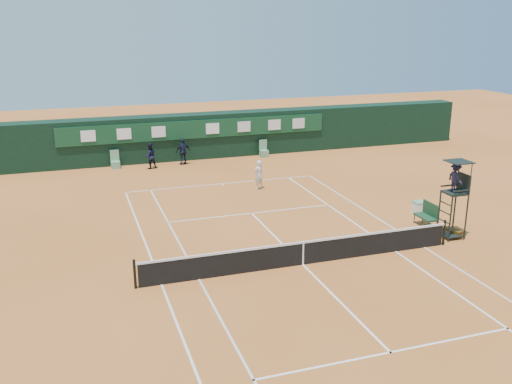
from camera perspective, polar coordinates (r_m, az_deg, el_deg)
ground at (r=22.33m, az=4.70°, el=-7.25°), size 90.00×90.00×0.00m
court_lines at (r=22.33m, az=4.70°, el=-7.24°), size 11.05×23.85×0.01m
tennis_net at (r=22.13m, az=4.73°, el=-6.05°), size 12.90×0.10×1.10m
back_wall at (r=39.04m, az=-6.09°, el=5.61°), size 40.00×1.65×3.00m
linesman_chair_left at (r=37.31m, az=-13.88°, el=2.80°), size 0.55×0.50×1.15m
linesman_chair_right at (r=39.31m, az=0.79°, el=4.01°), size 0.55×0.50×1.15m
umpire_chair at (r=25.54m, az=19.33°, el=0.83°), size 0.96×0.95×3.42m
player_bench at (r=27.20m, az=16.83°, el=-2.09°), size 0.56×1.20×1.10m
tennis_bag at (r=26.49m, az=19.10°, el=-3.84°), size 0.59×0.88×0.30m
cooler at (r=28.81m, az=16.01°, el=-1.52°), size 0.57×0.57×0.65m
tennis_ball at (r=27.54m, az=-1.11°, el=-2.34°), size 0.07×0.07×0.07m
player at (r=31.66m, az=0.27°, el=1.74°), size 0.71×0.61×1.64m
ball_kid_left at (r=36.66m, az=-10.55°, el=3.57°), size 0.92×0.80×1.64m
ball_kid_right at (r=37.35m, az=-7.30°, el=4.05°), size 1.09×0.65×1.74m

